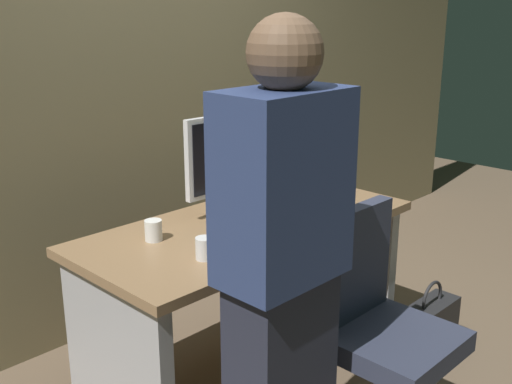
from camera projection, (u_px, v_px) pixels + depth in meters
The scene contains 13 objects.
ground_plane at pixel (248, 369), 2.95m from camera, with size 9.00×9.00×0.00m, color brown.
wall_back at pixel (124, 37), 3.09m from camera, with size 6.40×0.10×3.00m, color #8C7F5B.
desk at pixel (248, 269), 2.80m from camera, with size 1.54×0.72×0.74m.
office_chair at pixel (379, 344), 2.35m from camera, with size 0.52×0.52×0.94m.
person_at_desk at pixel (282, 280), 1.92m from camera, with size 0.40×0.24×1.64m.
monitor at pixel (234, 156), 2.83m from camera, with size 0.54×0.15×0.46m.
keyboard at pixel (256, 228), 2.63m from camera, with size 0.43×0.13×0.02m, color white.
mouse at pixel (297, 211), 2.83m from camera, with size 0.06×0.10×0.03m, color white.
cup_near_keyboard at pixel (205, 248), 2.33m from camera, with size 0.07×0.07×0.09m, color silver.
cup_by_monitor at pixel (153, 230), 2.51m from camera, with size 0.07×0.07×0.09m, color white.
book_stack at pixel (291, 185), 3.10m from camera, with size 0.21×0.18×0.11m.
cell_phone at pixel (345, 209), 2.89m from camera, with size 0.07×0.14×0.01m, color black.
handbag at pixel (430, 326), 3.06m from camera, with size 0.34×0.14×0.38m.
Camera 1 is at (-1.82, -1.83, 1.66)m, focal length 43.59 mm.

